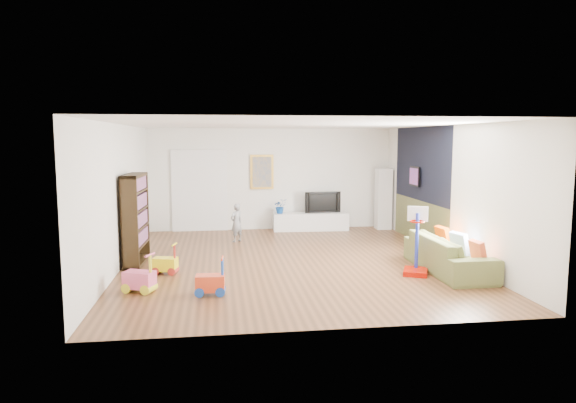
{
  "coord_description": "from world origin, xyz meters",
  "views": [
    {
      "loc": [
        -1.41,
        -9.92,
        2.42
      ],
      "look_at": [
        0.0,
        0.4,
        1.15
      ],
      "focal_mm": 32.0,
      "sensor_mm": 36.0,
      "label": 1
    }
  ],
  "objects": [
    {
      "name": "olive_wainscot",
      "position": [
        3.23,
        1.4,
        0.5
      ],
      "size": [
        0.01,
        3.2,
        1.0
      ],
      "primitive_type": "cube",
      "color": "brown",
      "rests_on": "wall_right"
    },
    {
      "name": "pillow_center",
      "position": [
        2.97,
        -1.17,
        0.52
      ],
      "size": [
        0.2,
        0.41,
        0.4
      ],
      "primitive_type": "cube",
      "rotation": [
        0.0,
        0.0,
        0.26
      ],
      "color": "silver",
      "rests_on": "sofa"
    },
    {
      "name": "ride_on_orange",
      "position": [
        -1.56,
        -2.06,
        0.3
      ],
      "size": [
        0.46,
        0.3,
        0.59
      ],
      "primitive_type": "cube",
      "rotation": [
        0.0,
        0.0,
        -0.06
      ],
      "color": "#E14120",
      "rests_on": "ground"
    },
    {
      "name": "pillow_left",
      "position": [
        2.95,
        -1.88,
        0.52
      ],
      "size": [
        0.11,
        0.38,
        0.38
      ],
      "primitive_type": "cube",
      "rotation": [
        0.0,
        0.0,
        0.04
      ],
      "color": "#C74A27",
      "rests_on": "sofa"
    },
    {
      "name": "doorway",
      "position": [
        -1.9,
        3.71,
        1.05
      ],
      "size": [
        1.45,
        0.06,
        2.1
      ],
      "primitive_type": "cube",
      "color": "white",
      "rests_on": "ground"
    },
    {
      "name": "media_console",
      "position": [
        1.02,
        3.41,
        0.23
      ],
      "size": [
        2.01,
        0.58,
        0.47
      ],
      "primitive_type": "cube",
      "rotation": [
        0.0,
        0.0,
        -0.04
      ],
      "color": "white",
      "rests_on": "ground"
    },
    {
      "name": "wall_front",
      "position": [
        0.0,
        -3.75,
        1.35
      ],
      "size": [
        6.5,
        0.0,
        2.7
      ],
      "primitive_type": "cube",
      "color": "white",
      "rests_on": "ground"
    },
    {
      "name": "wall_left",
      "position": [
        -3.25,
        0.0,
        1.35
      ],
      "size": [
        0.0,
        7.5,
        2.7
      ],
      "primitive_type": "cube",
      "color": "silver",
      "rests_on": "ground"
    },
    {
      "name": "wall_right",
      "position": [
        3.25,
        0.0,
        1.35
      ],
      "size": [
        0.0,
        7.5,
        2.7
      ],
      "primitive_type": "cube",
      "color": "silver",
      "rests_on": "ground"
    },
    {
      "name": "pillow_right",
      "position": [
        2.96,
        -0.51,
        0.52
      ],
      "size": [
        0.15,
        0.4,
        0.39
      ],
      "primitive_type": "cube",
      "rotation": [
        0.0,
        0.0,
        0.12
      ],
      "color": "#BA3700",
      "rests_on": "sofa"
    },
    {
      "name": "painting_back",
      "position": [
        -0.25,
        3.71,
        1.55
      ],
      "size": [
        0.62,
        0.06,
        0.92
      ],
      "primitive_type": "cube",
      "color": "gold",
      "rests_on": "wall_back"
    },
    {
      "name": "ride_on_yellow",
      "position": [
        -2.38,
        -0.66,
        0.28
      ],
      "size": [
        0.46,
        0.35,
        0.55
      ],
      "primitive_type": "cube",
      "rotation": [
        0.0,
        0.0,
        -0.25
      ],
      "color": "yellow",
      "rests_on": "ground"
    },
    {
      "name": "sofa",
      "position": [
        2.76,
        -1.19,
        0.33
      ],
      "size": [
        0.88,
        2.24,
        0.65
      ],
      "primitive_type": "imported",
      "rotation": [
        0.0,
        0.0,
        1.57
      ],
      "color": "olive",
      "rests_on": "ground"
    },
    {
      "name": "floor",
      "position": [
        0.0,
        0.0,
        0.0
      ],
      "size": [
        6.5,
        7.5,
        0.0
      ],
      "primitive_type": "cube",
      "color": "brown",
      "rests_on": "ground"
    },
    {
      "name": "navy_accent",
      "position": [
        3.23,
        1.4,
        1.85
      ],
      "size": [
        0.01,
        3.2,
        1.7
      ],
      "primitive_type": "cube",
      "color": "black",
      "rests_on": "wall_right"
    },
    {
      "name": "artwork_right",
      "position": [
        3.17,
        1.6,
        1.55
      ],
      "size": [
        0.04,
        0.56,
        0.46
      ],
      "primitive_type": "cube",
      "color": "#7F3F8C",
      "rests_on": "wall_right"
    },
    {
      "name": "child",
      "position": [
        -1.0,
        2.1,
        0.46
      ],
      "size": [
        0.4,
        0.38,
        0.91
      ],
      "primitive_type": "imported",
      "rotation": [
        0.0,
        0.0,
        3.83
      ],
      "color": "gray",
      "rests_on": "ground"
    },
    {
      "name": "tv",
      "position": [
        1.34,
        3.48,
        0.75
      ],
      "size": [
        0.99,
        0.21,
        0.56
      ],
      "primitive_type": "imported",
      "rotation": [
        0.0,
        0.0,
        0.09
      ],
      "color": "black",
      "rests_on": "media_console"
    },
    {
      "name": "ceiling",
      "position": [
        0.0,
        0.0,
        2.7
      ],
      "size": [
        6.5,
        7.5,
        0.0
      ],
      "primitive_type": "cube",
      "color": "white",
      "rests_on": "ground"
    },
    {
      "name": "tall_cabinet",
      "position": [
        3.0,
        3.35,
        0.82
      ],
      "size": [
        0.39,
        0.39,
        1.64
      ],
      "primitive_type": "cube",
      "rotation": [
        0.0,
        0.0,
        -0.03
      ],
      "color": "silver",
      "rests_on": "ground"
    },
    {
      "name": "basketball_hoop",
      "position": [
        2.09,
        -1.31,
        0.61
      ],
      "size": [
        0.59,
        0.64,
        1.22
      ],
      "primitive_type": "cube",
      "rotation": [
        0.0,
        0.0,
        -0.42
      ],
      "color": "#AD0C00",
      "rests_on": "ground"
    },
    {
      "name": "vase_plant",
      "position": [
        0.21,
        3.42,
        0.66
      ],
      "size": [
        0.4,
        0.36,
        0.39
      ],
      "primitive_type": "imported",
      "rotation": [
        0.0,
        0.0,
        0.17
      ],
      "color": "navy",
      "rests_on": "media_console"
    },
    {
      "name": "bookshelf",
      "position": [
        -3.02,
        0.24,
        0.88
      ],
      "size": [
        0.36,
        1.21,
        1.75
      ],
      "primitive_type": "cube",
      "rotation": [
        0.0,
        0.0,
        -0.04
      ],
      "color": "black",
      "rests_on": "ground"
    },
    {
      "name": "ride_on_pink",
      "position": [
        -2.68,
        -1.75,
        0.31
      ],
      "size": [
        0.54,
        0.45,
        0.62
      ],
      "primitive_type": "cube",
      "rotation": [
        0.0,
        0.0,
        -0.39
      ],
      "color": "#E85780",
      "rests_on": "ground"
    },
    {
      "name": "wall_back",
      "position": [
        0.0,
        3.75,
        1.35
      ],
      "size": [
        6.5,
        0.0,
        2.7
      ],
      "primitive_type": "cube",
      "color": "silver",
      "rests_on": "ground"
    }
  ]
}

